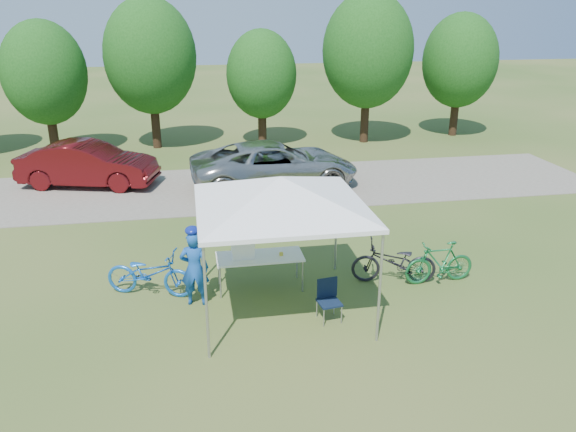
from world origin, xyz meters
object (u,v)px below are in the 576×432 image
at_px(bike_dark, 394,262).
at_px(minivan, 275,165).
at_px(cooler, 243,249).
at_px(sedan, 88,164).
at_px(bike_blue, 150,273).
at_px(bike_green, 439,263).
at_px(folding_chair, 328,296).
at_px(cyclist, 194,269).
at_px(folding_table, 260,258).

height_order(bike_dark, minivan, minivan).
relative_size(cooler, minivan, 0.09).
bearing_deg(bike_dark, sedan, -125.90).
distance_m(bike_blue, bike_green, 6.17).
bearing_deg(folding_chair, cyclist, 149.45).
height_order(cyclist, bike_dark, cyclist).
bearing_deg(bike_blue, bike_green, -76.16).
bearing_deg(cooler, minivan, 75.95).
bearing_deg(minivan, sedan, 72.95).
bearing_deg(sedan, bike_green, -120.52).
relative_size(folding_table, folding_chair, 2.27).
xyz_separation_m(folding_table, cyclist, (-1.36, -0.45, 0.08)).
relative_size(folding_chair, cooler, 1.65).
bearing_deg(minivan, folding_chair, 172.90).
xyz_separation_m(bike_blue, bike_dark, (5.17, -0.35, -0.01)).
xyz_separation_m(folding_chair, minivan, (0.26, 8.40, 0.31)).
relative_size(minivan, sedan, 1.23).
distance_m(bike_green, minivan, 7.77).
xyz_separation_m(folding_table, minivan, (1.38, 6.94, 0.07)).
xyz_separation_m(cooler, bike_green, (4.21, -0.42, -0.46)).
xyz_separation_m(folding_chair, bike_green, (2.73, 1.04, 0.00)).
bearing_deg(cyclist, minivan, -101.86).
bearing_deg(bike_blue, folding_table, -73.83).
xyz_separation_m(bike_blue, sedan, (-2.40, 8.09, 0.27)).
bearing_deg(bike_dark, folding_chair, -43.28).
xyz_separation_m(bike_blue, bike_green, (6.15, -0.52, -0.02)).
relative_size(cyclist, bike_blue, 0.84).
bearing_deg(cooler, cyclist, -155.98).
distance_m(bike_blue, sedan, 8.45).
distance_m(cyclist, bike_blue, 1.11).
bearing_deg(folding_table, minivan, 78.71).
relative_size(bike_green, sedan, 0.35).
relative_size(bike_dark, minivan, 0.33).
relative_size(folding_table, bike_blue, 0.98).
distance_m(cooler, bike_blue, 1.99).
height_order(folding_chair, sedan, sedan).
distance_m(cooler, bike_green, 4.26).
bearing_deg(bike_green, folding_chair, -71.51).
bearing_deg(sedan, cyclist, -144.27).
height_order(bike_green, bike_dark, bike_dark).
bearing_deg(cyclist, folding_table, -153.16).
xyz_separation_m(folding_table, cooler, (-0.35, 0.00, 0.22)).
bearing_deg(sedan, folding_chair, -134.22).
xyz_separation_m(minivan, sedan, (-6.07, 1.25, -0.02)).
bearing_deg(bike_blue, cooler, -74.29).
bearing_deg(cyclist, sedan, -60.46).
bearing_deg(folding_chair, bike_green, 12.24).
distance_m(bike_blue, minivan, 7.77).
relative_size(cyclist, bike_green, 1.00).
distance_m(folding_table, bike_dark, 2.91).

